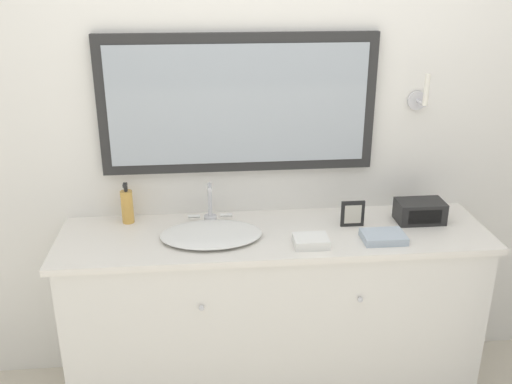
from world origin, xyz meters
TOP-DOWN VIEW (x-y plane):
  - wall_back at (-0.00, 0.55)m, footprint 8.00×0.18m
  - vanity_counter at (0.00, 0.26)m, footprint 1.94×0.52m
  - sink_basin at (-0.29, 0.25)m, footprint 0.45×0.35m
  - soap_bottle at (-0.67, 0.44)m, footprint 0.06×0.06m
  - appliance_box at (0.69, 0.32)m, footprint 0.22×0.14m
  - picture_frame at (0.36, 0.30)m, footprint 0.11×0.01m
  - hand_towel_near_sink at (0.14, 0.12)m, footprint 0.15×0.12m
  - hand_towel_far_corner at (0.46, 0.14)m, footprint 0.19×0.14m

SIDE VIEW (x-z plane):
  - vanity_counter at x=0.00m, z-range 0.00..0.87m
  - hand_towel_far_corner at x=0.46m, z-range 0.86..0.90m
  - sink_basin at x=-0.29m, z-range 0.79..0.98m
  - hand_towel_near_sink at x=0.14m, z-range 0.86..0.90m
  - appliance_box at x=0.69m, z-range 0.86..0.97m
  - picture_frame at x=0.36m, z-range 0.86..0.99m
  - soap_bottle at x=-0.67m, z-range 0.85..1.05m
  - wall_back at x=0.00m, z-range 0.00..2.55m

